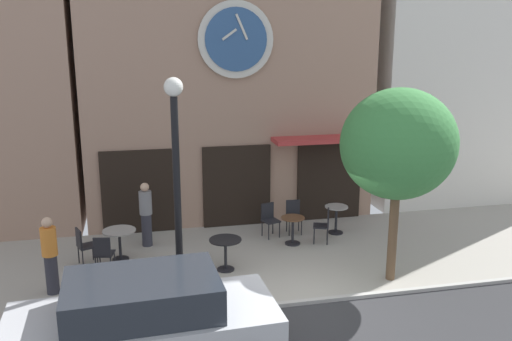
{
  "coord_description": "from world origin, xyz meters",
  "views": [
    {
      "loc": [
        -3.12,
        -9.5,
        5.24
      ],
      "look_at": [
        -0.44,
        2.5,
        2.2
      ],
      "focal_mm": 38.14,
      "sensor_mm": 36.0,
      "label": 1
    }
  ],
  "objects_px": {
    "cafe_table_center_left": "(293,227)",
    "cafe_chair_near_lamp": "(104,252)",
    "street_lamp": "(177,194)",
    "cafe_chair_mid_row": "(324,223)",
    "cafe_table_leftmost": "(119,238)",
    "parked_car_silver": "(144,323)",
    "cafe_table_center_right": "(225,248)",
    "pedestrian_grey": "(146,214)",
    "pedestrian_orange": "(50,255)",
    "cafe_chair_near_tree": "(83,244)",
    "cafe_chair_outer": "(294,214)",
    "cafe_table_center": "(336,215)",
    "street_tree": "(399,145)",
    "cafe_chair_curbside": "(269,217)"
  },
  "relations": [
    {
      "from": "cafe_chair_curbside",
      "to": "pedestrian_grey",
      "type": "distance_m",
      "value": 3.25
    },
    {
      "from": "cafe_table_center",
      "to": "cafe_chair_mid_row",
      "type": "distance_m",
      "value": 0.81
    },
    {
      "from": "cafe_chair_mid_row",
      "to": "parked_car_silver",
      "type": "distance_m",
      "value": 6.54
    },
    {
      "from": "cafe_table_center",
      "to": "cafe_chair_outer",
      "type": "relative_size",
      "value": 0.85
    },
    {
      "from": "cafe_chair_near_tree",
      "to": "cafe_table_center_right",
      "type": "bearing_deg",
      "value": -17.68
    },
    {
      "from": "cafe_chair_mid_row",
      "to": "cafe_chair_near_lamp",
      "type": "distance_m",
      "value": 5.55
    },
    {
      "from": "cafe_chair_outer",
      "to": "pedestrian_grey",
      "type": "height_order",
      "value": "pedestrian_grey"
    },
    {
      "from": "cafe_table_center_left",
      "to": "pedestrian_grey",
      "type": "relative_size",
      "value": 0.43
    },
    {
      "from": "street_tree",
      "to": "cafe_chair_near_tree",
      "type": "height_order",
      "value": "street_tree"
    },
    {
      "from": "cafe_chair_near_tree",
      "to": "cafe_chair_near_lamp",
      "type": "bearing_deg",
      "value": -51.97
    },
    {
      "from": "street_lamp",
      "to": "pedestrian_orange",
      "type": "xyz_separation_m",
      "value": [
        -2.58,
        1.01,
        -1.43
      ]
    },
    {
      "from": "cafe_table_leftmost",
      "to": "cafe_table_center",
      "type": "height_order",
      "value": "cafe_table_center"
    },
    {
      "from": "street_tree",
      "to": "cafe_chair_outer",
      "type": "distance_m",
      "value": 4.34
    },
    {
      "from": "cafe_table_center_left",
      "to": "cafe_chair_near_lamp",
      "type": "xyz_separation_m",
      "value": [
        -4.67,
        -0.82,
        0.05
      ]
    },
    {
      "from": "cafe_table_center_right",
      "to": "cafe_table_center",
      "type": "bearing_deg",
      "value": 27.39
    },
    {
      "from": "cafe_chair_outer",
      "to": "cafe_chair_near_tree",
      "type": "bearing_deg",
      "value": -169.33
    },
    {
      "from": "cafe_table_center_right",
      "to": "cafe_chair_mid_row",
      "type": "distance_m",
      "value": 3.01
    },
    {
      "from": "cafe_chair_near_lamp",
      "to": "parked_car_silver",
      "type": "distance_m",
      "value": 3.91
    },
    {
      "from": "cafe_table_leftmost",
      "to": "parked_car_silver",
      "type": "distance_m",
      "value": 4.58
    },
    {
      "from": "cafe_chair_near_tree",
      "to": "cafe_chair_outer",
      "type": "height_order",
      "value": "same"
    },
    {
      "from": "cafe_chair_outer",
      "to": "pedestrian_grey",
      "type": "relative_size",
      "value": 0.54
    },
    {
      "from": "cafe_chair_near_tree",
      "to": "cafe_chair_outer",
      "type": "xyz_separation_m",
      "value": [
        5.42,
        1.02,
        0.0
      ]
    },
    {
      "from": "street_lamp",
      "to": "cafe_chair_outer",
      "type": "height_order",
      "value": "street_lamp"
    },
    {
      "from": "cafe_chair_near_tree",
      "to": "pedestrian_orange",
      "type": "distance_m",
      "value": 1.51
    },
    {
      "from": "cafe_table_leftmost",
      "to": "cafe_chair_near_lamp",
      "type": "height_order",
      "value": "cafe_chair_near_lamp"
    },
    {
      "from": "cafe_chair_curbside",
      "to": "pedestrian_grey",
      "type": "relative_size",
      "value": 0.54
    },
    {
      "from": "street_lamp",
      "to": "cafe_chair_mid_row",
      "type": "bearing_deg",
      "value": 32.53
    },
    {
      "from": "street_tree",
      "to": "pedestrian_orange",
      "type": "height_order",
      "value": "street_tree"
    },
    {
      "from": "cafe_table_leftmost",
      "to": "cafe_table_center",
      "type": "xyz_separation_m",
      "value": [
        5.71,
        0.6,
        -0.05
      ]
    },
    {
      "from": "cafe_table_center",
      "to": "pedestrian_orange",
      "type": "distance_m",
      "value": 7.37
    },
    {
      "from": "cafe_chair_outer",
      "to": "cafe_chair_near_lamp",
      "type": "relative_size",
      "value": 1.0
    },
    {
      "from": "cafe_table_leftmost",
      "to": "cafe_chair_mid_row",
      "type": "distance_m",
      "value": 5.16
    },
    {
      "from": "cafe_table_center_right",
      "to": "pedestrian_grey",
      "type": "relative_size",
      "value": 0.45
    },
    {
      "from": "cafe_chair_mid_row",
      "to": "cafe_chair_near_lamp",
      "type": "xyz_separation_m",
      "value": [
        -5.5,
        -0.74,
        0.0
      ]
    },
    {
      "from": "parked_car_silver",
      "to": "pedestrian_orange",
      "type": "bearing_deg",
      "value": 120.88
    },
    {
      "from": "cafe_table_leftmost",
      "to": "parked_car_silver",
      "type": "height_order",
      "value": "parked_car_silver"
    },
    {
      "from": "pedestrian_grey",
      "to": "parked_car_silver",
      "type": "xyz_separation_m",
      "value": [
        -0.18,
        -5.35,
        -0.1
      ]
    },
    {
      "from": "cafe_chair_mid_row",
      "to": "cafe_chair_near_lamp",
      "type": "relative_size",
      "value": 1.0
    },
    {
      "from": "cafe_chair_near_tree",
      "to": "pedestrian_orange",
      "type": "relative_size",
      "value": 0.54
    },
    {
      "from": "cafe_chair_curbside",
      "to": "cafe_chair_mid_row",
      "type": "bearing_deg",
      "value": -31.31
    },
    {
      "from": "street_lamp",
      "to": "cafe_chair_near_lamp",
      "type": "xyz_separation_m",
      "value": [
        -1.57,
        1.77,
        -1.76
      ]
    },
    {
      "from": "street_lamp",
      "to": "cafe_chair_mid_row",
      "type": "xyz_separation_m",
      "value": [
        3.93,
        2.51,
        -1.76
      ]
    },
    {
      "from": "cafe_table_center_right",
      "to": "cafe_chair_outer",
      "type": "xyz_separation_m",
      "value": [
        2.22,
        2.04,
        -0.02
      ]
    },
    {
      "from": "cafe_chair_near_tree",
      "to": "cafe_chair_curbside",
      "type": "relative_size",
      "value": 1.0
    },
    {
      "from": "street_lamp",
      "to": "street_tree",
      "type": "xyz_separation_m",
      "value": [
        4.63,
        0.1,
        0.75
      ]
    },
    {
      "from": "street_tree",
      "to": "cafe_chair_near_tree",
      "type": "xyz_separation_m",
      "value": [
        -6.69,
        2.29,
        -2.51
      ]
    },
    {
      "from": "cafe_chair_outer",
      "to": "street_tree",
      "type": "bearing_deg",
      "value": -69.03
    },
    {
      "from": "cafe_table_center_left",
      "to": "cafe_table_center",
      "type": "relative_size",
      "value": 0.95
    },
    {
      "from": "cafe_chair_near_lamp",
      "to": "pedestrian_orange",
      "type": "height_order",
      "value": "pedestrian_orange"
    },
    {
      "from": "cafe_table_leftmost",
      "to": "cafe_table_center_left",
      "type": "xyz_separation_m",
      "value": [
        4.34,
        0.09,
        -0.09
      ]
    }
  ]
}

